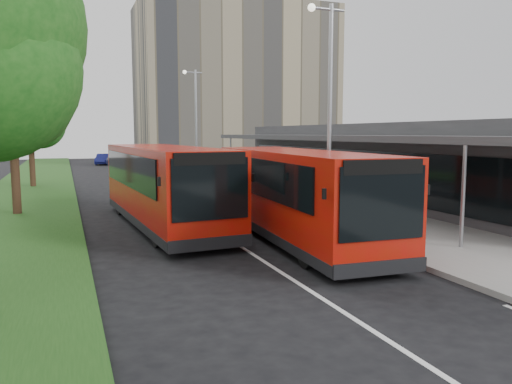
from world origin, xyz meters
TOP-DOWN VIEW (x-y plane):
  - ground at (0.00, 0.00)m, footprint 120.00×120.00m
  - pavement at (6.00, 20.00)m, footprint 5.00×80.00m
  - grass_verge at (-7.00, 20.00)m, footprint 5.00×80.00m
  - lane_centre_line at (0.00, 15.00)m, footprint 0.12×70.00m
  - kerb_dashes at (3.30, 19.00)m, footprint 0.12×56.00m
  - office_block at (14.00, 42.00)m, footprint 22.00×12.00m
  - station_building at (10.86, 8.00)m, footprint 7.70×26.00m
  - tree_mid at (-7.01, 9.05)m, footprint 5.08×5.08m
  - tree_far at (-7.01, 21.05)m, footprint 4.46×4.46m
  - lamp_post_near at (4.12, 2.00)m, footprint 1.44×0.28m
  - lamp_post_far at (4.12, 22.00)m, footprint 1.44×0.28m
  - bus_main at (2.04, 0.29)m, footprint 3.20×10.53m
  - bus_second at (-1.55, 4.28)m, footprint 3.36×10.78m
  - litter_bin at (5.57, 8.60)m, footprint 0.65×0.65m
  - bollard at (4.99, 16.69)m, footprint 0.19×0.19m
  - car_near at (1.44, 37.00)m, footprint 1.82×3.83m
  - car_far at (-0.94, 44.63)m, footprint 2.13×3.93m

SIDE VIEW (x-z plane):
  - ground at x=0.00m, z-range 0.00..0.00m
  - kerb_dashes at x=3.30m, z-range 0.00..0.01m
  - lane_centre_line at x=0.00m, z-range 0.00..0.01m
  - grass_verge at x=-7.00m, z-range 0.00..0.10m
  - pavement at x=6.00m, z-range 0.00..0.15m
  - bollard at x=4.99m, z-range 0.15..1.06m
  - car_far at x=-0.94m, z-range 0.00..1.23m
  - car_near at x=1.44m, z-range 0.00..1.26m
  - litter_bin at x=5.57m, z-range 0.15..1.12m
  - bus_main at x=2.04m, z-range 0.04..2.98m
  - bus_second at x=-1.55m, z-range 0.04..3.05m
  - station_building at x=10.86m, z-range 0.04..4.04m
  - tree_far at x=-7.01m, z-range 1.04..8.16m
  - lamp_post_near at x=4.12m, z-range 0.72..8.72m
  - lamp_post_far at x=4.12m, z-range 0.72..8.72m
  - tree_mid at x=-7.01m, z-range 1.19..9.35m
  - office_block at x=14.00m, z-range 0.00..18.00m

